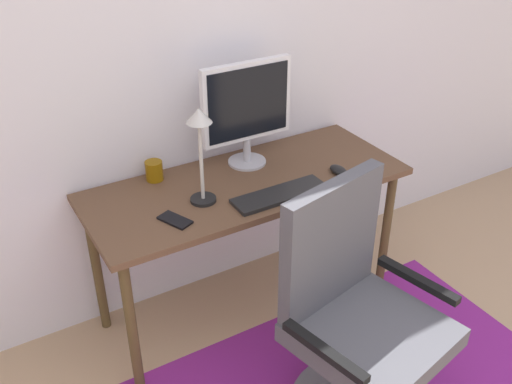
# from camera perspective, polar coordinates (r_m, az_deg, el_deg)

# --- Properties ---
(wall_back) EXTENTS (6.00, 0.10, 2.60)m
(wall_back) POSITION_cam_1_polar(r_m,az_deg,el_deg) (2.61, -9.40, 14.18)
(wall_back) COLOR silver
(wall_back) RESTS_ON ground
(desk) EXTENTS (1.46, 0.59, 0.74)m
(desk) POSITION_cam_1_polar(r_m,az_deg,el_deg) (2.65, -0.90, -0.41)
(desk) COLOR brown
(desk) RESTS_ON ground
(monitor) EXTENTS (0.44, 0.18, 0.49)m
(monitor) POSITION_cam_1_polar(r_m,az_deg,el_deg) (2.64, -0.92, 8.41)
(monitor) COLOR #B2B2B7
(monitor) RESTS_ON desk
(keyboard) EXTENTS (0.43, 0.13, 0.02)m
(keyboard) POSITION_cam_1_polar(r_m,az_deg,el_deg) (2.49, 2.38, -0.24)
(keyboard) COLOR black
(keyboard) RESTS_ON desk
(computer_mouse) EXTENTS (0.06, 0.10, 0.03)m
(computer_mouse) POSITION_cam_1_polar(r_m,az_deg,el_deg) (2.69, 8.10, 2.14)
(computer_mouse) COLOR black
(computer_mouse) RESTS_ON desk
(coffee_cup) EXTENTS (0.08, 0.08, 0.09)m
(coffee_cup) POSITION_cam_1_polar(r_m,az_deg,el_deg) (2.64, -9.96, 2.07)
(coffee_cup) COLOR #815509
(coffee_cup) RESTS_ON desk
(cell_phone) EXTENTS (0.12, 0.16, 0.01)m
(cell_phone) POSITION_cam_1_polar(r_m,az_deg,el_deg) (2.35, -7.96, -2.74)
(cell_phone) COLOR black
(cell_phone) RESTS_ON desk
(desk_lamp) EXTENTS (0.11, 0.11, 0.42)m
(desk_lamp) POSITION_cam_1_polar(r_m,az_deg,el_deg) (2.33, -5.52, 5.38)
(desk_lamp) COLOR black
(desk_lamp) RESTS_ON desk
(office_chair) EXTENTS (0.66, 0.61, 1.01)m
(office_chair) POSITION_cam_1_polar(r_m,az_deg,el_deg) (2.34, 9.89, -13.79)
(office_chair) COLOR slate
(office_chair) RESTS_ON ground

